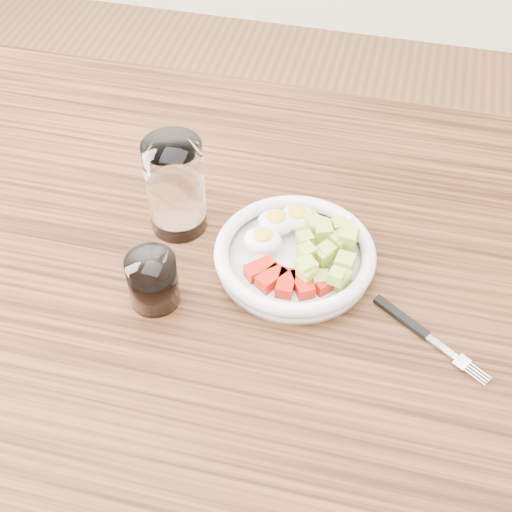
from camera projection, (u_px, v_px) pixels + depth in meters
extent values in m
cube|color=brown|center=(13.00, 229.00, 1.58)|extent=(0.07, 0.07, 0.73)
cube|color=#573018|center=(261.00, 288.00, 0.97)|extent=(1.50, 0.90, 0.04)
cylinder|color=white|center=(294.00, 261.00, 0.96)|extent=(0.21, 0.21, 0.01)
torus|color=white|center=(295.00, 253.00, 0.95)|extent=(0.22, 0.22, 0.02)
cube|color=red|center=(260.00, 270.00, 0.93)|extent=(0.04, 0.04, 0.02)
cube|color=red|center=(271.00, 278.00, 0.92)|extent=(0.04, 0.05, 0.02)
cube|color=red|center=(286.00, 284.00, 0.92)|extent=(0.02, 0.04, 0.02)
cube|color=red|center=(303.00, 284.00, 0.92)|extent=(0.04, 0.05, 0.02)
cube|color=red|center=(318.00, 280.00, 0.92)|extent=(0.04, 0.04, 0.02)
ellipsoid|color=white|center=(276.00, 222.00, 0.98)|extent=(0.05, 0.04, 0.03)
ellipsoid|color=yellow|center=(276.00, 216.00, 0.97)|extent=(0.03, 0.03, 0.01)
ellipsoid|color=white|center=(298.00, 218.00, 0.98)|extent=(0.05, 0.04, 0.03)
ellipsoid|color=yellow|center=(298.00, 212.00, 0.97)|extent=(0.03, 0.03, 0.01)
ellipsoid|color=white|center=(263.00, 241.00, 0.95)|extent=(0.05, 0.04, 0.03)
ellipsoid|color=yellow|center=(263.00, 235.00, 0.94)|extent=(0.03, 0.03, 0.01)
cube|color=#B5CB4E|center=(340.00, 242.00, 0.95)|extent=(0.03, 0.03, 0.02)
cube|color=#B5CB4E|center=(305.00, 240.00, 0.95)|extent=(0.03, 0.03, 0.02)
cube|color=#B5CB4E|center=(323.00, 256.00, 0.93)|extent=(0.03, 0.03, 0.02)
cube|color=#B5CB4E|center=(321.00, 228.00, 0.96)|extent=(0.02, 0.02, 0.02)
cube|color=#B5CB4E|center=(340.00, 227.00, 0.96)|extent=(0.03, 0.03, 0.02)
cube|color=#B5CB4E|center=(337.00, 276.00, 0.90)|extent=(0.02, 0.02, 0.02)
cube|color=#B5CB4E|center=(320.00, 228.00, 0.96)|extent=(0.03, 0.03, 0.02)
cube|color=#B5CB4E|center=(306.00, 268.00, 0.91)|extent=(0.03, 0.03, 0.02)
cube|color=#B5CB4E|center=(321.00, 238.00, 0.97)|extent=(0.03, 0.03, 0.02)
cube|color=#B5CB4E|center=(348.00, 238.00, 0.94)|extent=(0.03, 0.03, 0.02)
cube|color=#B5CB4E|center=(312.00, 222.00, 0.97)|extent=(0.03, 0.03, 0.02)
cube|color=#B5CB4E|center=(339.00, 279.00, 0.92)|extent=(0.03, 0.03, 0.02)
cube|color=#B5CB4E|center=(307.00, 274.00, 0.91)|extent=(0.03, 0.03, 0.02)
cube|color=#B5CB4E|center=(345.00, 263.00, 0.92)|extent=(0.03, 0.03, 0.02)
cube|color=#B5CB4E|center=(323.00, 232.00, 0.95)|extent=(0.03, 0.03, 0.02)
cube|color=#B5CB4E|center=(348.00, 232.00, 0.95)|extent=(0.03, 0.03, 0.02)
cube|color=#B5CB4E|center=(326.00, 252.00, 0.93)|extent=(0.03, 0.03, 0.02)
cube|color=#B5CB4E|center=(307.00, 253.00, 0.93)|extent=(0.03, 0.03, 0.02)
cube|color=#B5CB4E|center=(320.00, 280.00, 0.92)|extent=(0.03, 0.03, 0.02)
cube|color=black|center=(401.00, 317.00, 0.90)|extent=(0.08, 0.06, 0.01)
cube|color=silver|center=(443.00, 348.00, 0.87)|extent=(0.04, 0.03, 0.00)
cube|color=silver|center=(462.00, 362.00, 0.85)|extent=(0.02, 0.02, 0.00)
cylinder|color=silver|center=(474.00, 377.00, 0.84)|extent=(0.03, 0.02, 0.00)
cylinder|color=silver|center=(477.00, 375.00, 0.84)|extent=(0.03, 0.02, 0.00)
cylinder|color=silver|center=(479.00, 373.00, 0.84)|extent=(0.03, 0.02, 0.00)
cylinder|color=silver|center=(481.00, 371.00, 0.85)|extent=(0.03, 0.02, 0.00)
cylinder|color=white|center=(176.00, 187.00, 0.97)|extent=(0.08, 0.08, 0.14)
cylinder|color=white|center=(153.00, 281.00, 0.90)|extent=(0.06, 0.06, 0.07)
cylinder|color=black|center=(153.00, 281.00, 0.90)|extent=(0.06, 0.06, 0.06)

